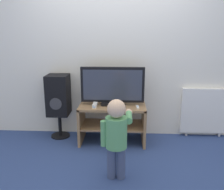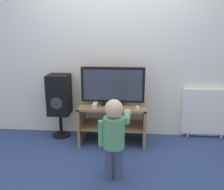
{
  "view_description": "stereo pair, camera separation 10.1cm",
  "coord_description": "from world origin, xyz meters",
  "px_view_note": "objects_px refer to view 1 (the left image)",
  "views": [
    {
      "loc": [
        0.18,
        -3.11,
        1.58
      ],
      "look_at": [
        0.0,
        0.15,
        0.72
      ],
      "focal_mm": 40.0,
      "sensor_mm": 36.0,
      "label": 1
    },
    {
      "loc": [
        0.28,
        -3.1,
        1.58
      ],
      "look_at": [
        0.0,
        0.15,
        0.72
      ],
      "focal_mm": 40.0,
      "sensor_mm": 36.0,
      "label": 2
    }
  ],
  "objects_px": {
    "game_console": "(95,105)",
    "speaker_tower": "(58,97)",
    "radiator": "(205,111)",
    "television": "(112,87)",
    "remote_primary": "(138,107)",
    "child": "(117,133)"
  },
  "relations": [
    {
      "from": "television",
      "to": "child",
      "type": "xyz_separation_m",
      "value": [
        0.09,
        -0.94,
        -0.29
      ]
    },
    {
      "from": "television",
      "to": "speaker_tower",
      "type": "relative_size",
      "value": 0.93
    },
    {
      "from": "game_console",
      "to": "speaker_tower",
      "type": "height_order",
      "value": "speaker_tower"
    },
    {
      "from": "remote_primary",
      "to": "radiator",
      "type": "xyz_separation_m",
      "value": [
        1.02,
        0.37,
        -0.16
      ]
    },
    {
      "from": "game_console",
      "to": "remote_primary",
      "type": "relative_size",
      "value": 1.43
    },
    {
      "from": "child",
      "to": "speaker_tower",
      "type": "distance_m",
      "value": 1.38
    },
    {
      "from": "speaker_tower",
      "to": "game_console",
      "type": "bearing_deg",
      "value": -20.2
    },
    {
      "from": "radiator",
      "to": "game_console",
      "type": "bearing_deg",
      "value": -167.85
    },
    {
      "from": "speaker_tower",
      "to": "child",
      "type": "bearing_deg",
      "value": -49.36
    },
    {
      "from": "child",
      "to": "remote_primary",
      "type": "bearing_deg",
      "value": 72.54
    },
    {
      "from": "remote_primary",
      "to": "speaker_tower",
      "type": "xyz_separation_m",
      "value": [
        -1.15,
        0.23,
        0.07
      ]
    },
    {
      "from": "television",
      "to": "game_console",
      "type": "distance_m",
      "value": 0.35
    },
    {
      "from": "game_console",
      "to": "television",
      "type": "bearing_deg",
      "value": 24.44
    },
    {
      "from": "game_console",
      "to": "speaker_tower",
      "type": "bearing_deg",
      "value": 159.8
    },
    {
      "from": "child",
      "to": "radiator",
      "type": "xyz_separation_m",
      "value": [
        1.28,
        1.18,
        -0.13
      ]
    },
    {
      "from": "game_console",
      "to": "speaker_tower",
      "type": "xyz_separation_m",
      "value": [
        -0.57,
        0.21,
        0.06
      ]
    },
    {
      "from": "game_console",
      "to": "child",
      "type": "bearing_deg",
      "value": -68.4
    },
    {
      "from": "child",
      "to": "speaker_tower",
      "type": "bearing_deg",
      "value": 130.64
    },
    {
      "from": "radiator",
      "to": "speaker_tower",
      "type": "bearing_deg",
      "value": -176.35
    },
    {
      "from": "child",
      "to": "speaker_tower",
      "type": "xyz_separation_m",
      "value": [
        -0.9,
        1.04,
        0.1
      ]
    },
    {
      "from": "radiator",
      "to": "television",
      "type": "bearing_deg",
      "value": -170.13
    },
    {
      "from": "remote_primary",
      "to": "television",
      "type": "bearing_deg",
      "value": 159.73
    }
  ]
}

